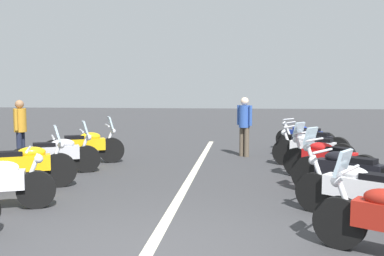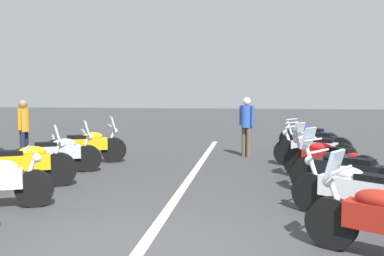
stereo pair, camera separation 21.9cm
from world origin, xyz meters
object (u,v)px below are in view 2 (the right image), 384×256
at_px(motorcycle_left_row_3, 58,154).
at_px(motorcycle_right_row_2, 345,173).
at_px(motorcycle_right_row_5, 313,142).
at_px(motorcycle_right_row_6, 308,137).
at_px(bystander_1, 247,122).
at_px(bystander_0, 24,126).
at_px(motorcycle_left_row_2, 24,164).
at_px(motorcycle_right_row_1, 357,192).
at_px(motorcycle_right_row_3, 327,160).
at_px(motorcycle_right_row_4, 313,150).
at_px(motorcycle_left_row_4, 87,146).

height_order(motorcycle_left_row_3, motorcycle_right_row_2, motorcycle_right_row_2).
height_order(motorcycle_right_row_5, motorcycle_right_row_6, motorcycle_right_row_5).
bearing_deg(bystander_1, motorcycle_right_row_6, 164.25).
relative_size(motorcycle_left_row_3, motorcycle_right_row_6, 1.10).
xyz_separation_m(motorcycle_left_row_3, bystander_0, (1.35, 1.58, 0.50)).
height_order(motorcycle_left_row_3, motorcycle_right_row_5, motorcycle_left_row_3).
distance_m(motorcycle_left_row_2, bystander_0, 3.32).
height_order(motorcycle_right_row_1, motorcycle_right_row_5, motorcycle_right_row_5).
height_order(motorcycle_right_row_2, motorcycle_right_row_3, motorcycle_right_row_2).
xyz_separation_m(motorcycle_right_row_4, motorcycle_right_row_5, (1.51, -0.22, -0.00)).
height_order(motorcycle_left_row_4, bystander_0, bystander_0).
distance_m(motorcycle_right_row_1, motorcycle_right_row_3, 2.76).
bearing_deg(motorcycle_right_row_4, motorcycle_right_row_6, -66.50).
xyz_separation_m(motorcycle_left_row_3, motorcycle_right_row_1, (-2.83, -5.90, -0.01)).
bearing_deg(motorcycle_right_row_2, motorcycle_left_row_4, 11.37).
xyz_separation_m(motorcycle_right_row_2, bystander_1, (4.61, 1.74, 0.52)).
bearing_deg(motorcycle_right_row_4, motorcycle_right_row_1, 118.23).
relative_size(motorcycle_left_row_2, motorcycle_right_row_2, 1.02).
bearing_deg(motorcycle_right_row_3, motorcycle_left_row_2, 50.96).
bearing_deg(motorcycle_right_row_1, motorcycle_left_row_2, 24.13).
height_order(motorcycle_left_row_4, motorcycle_right_row_6, motorcycle_left_row_4).
relative_size(motorcycle_left_row_4, bystander_1, 1.15).
xyz_separation_m(motorcycle_left_row_4, bystander_0, (-0.01, 1.73, 0.49)).
height_order(motorcycle_right_row_2, motorcycle_right_row_6, motorcycle_right_row_2).
bearing_deg(bystander_0, motorcycle_right_row_1, -33.19).
xyz_separation_m(motorcycle_right_row_2, motorcycle_right_row_6, (5.87, -0.13, -0.02)).
relative_size(motorcycle_right_row_3, bystander_1, 1.03).
bearing_deg(bystander_0, bystander_1, 12.59).
distance_m(motorcycle_right_row_5, motorcycle_right_row_6, 1.37).
distance_m(motorcycle_right_row_2, motorcycle_right_row_3, 1.45).
xyz_separation_m(motorcycle_right_row_1, motorcycle_right_row_5, (5.80, -0.23, 0.01)).
distance_m(motorcycle_left_row_2, motorcycle_right_row_3, 6.10).
relative_size(motorcycle_right_row_1, motorcycle_right_row_6, 1.03).
bearing_deg(motorcycle_right_row_4, motorcycle_left_row_3, 42.21).
relative_size(motorcycle_right_row_4, bystander_1, 1.11).
bearing_deg(motorcycle_left_row_3, motorcycle_left_row_2, -116.15).
distance_m(motorcycle_left_row_2, motorcycle_left_row_4, 2.87).
xyz_separation_m(motorcycle_left_row_3, motorcycle_right_row_6, (4.35, -6.14, -0.00)).
xyz_separation_m(motorcycle_left_row_4, motorcycle_right_row_6, (2.99, -5.99, -0.02)).
relative_size(motorcycle_left_row_2, motorcycle_right_row_5, 0.98).
xyz_separation_m(motorcycle_left_row_4, motorcycle_right_row_2, (-2.88, -5.85, 0.01)).
xyz_separation_m(motorcycle_left_row_3, motorcycle_left_row_4, (1.36, -0.15, 0.01)).
relative_size(motorcycle_left_row_4, motorcycle_right_row_6, 1.15).
xyz_separation_m(motorcycle_left_row_3, motorcycle_right_row_2, (-1.52, -6.01, 0.02)).
xyz_separation_m(motorcycle_right_row_1, motorcycle_right_row_4, (4.29, -0.00, 0.01)).
height_order(motorcycle_left_row_3, bystander_1, bystander_1).
distance_m(motorcycle_left_row_4, motorcycle_right_row_6, 6.69).
bearing_deg(motorcycle_right_row_3, motorcycle_right_row_1, 125.88).
xyz_separation_m(motorcycle_left_row_4, motorcycle_right_row_3, (-1.43, -5.81, -0.00)).
relative_size(motorcycle_right_row_2, motorcycle_right_row_5, 0.96).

